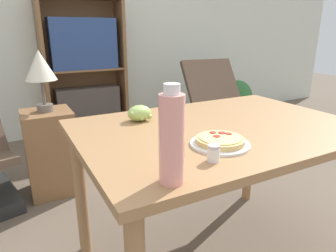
{
  "coord_description": "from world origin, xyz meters",
  "views": [
    {
      "loc": [
        -0.88,
        -0.96,
        1.18
      ],
      "look_at": [
        -0.35,
        0.03,
        0.82
      ],
      "focal_mm": 32.0,
      "sensor_mm": 36.0,
      "label": 1
    }
  ],
  "objects_px": {
    "lounge_chair_far": "(220,120)",
    "bookshelf": "(86,76)",
    "table_lamp": "(40,68)",
    "salt_shaker": "(213,153)",
    "pizza_on_plate": "(220,142)",
    "side_table": "(51,152)",
    "grape_bunch": "(140,113)",
    "drink_bottle": "(172,138)",
    "potted_plant_floor": "(236,102)"
  },
  "relations": [
    {
      "from": "potted_plant_floor",
      "to": "grape_bunch",
      "type": "bearing_deg",
      "value": -141.64
    },
    {
      "from": "lounge_chair_far",
      "to": "potted_plant_floor",
      "type": "height_order",
      "value": "lounge_chair_far"
    },
    {
      "from": "grape_bunch",
      "to": "lounge_chair_far",
      "type": "bearing_deg",
      "value": 38.73
    },
    {
      "from": "grape_bunch",
      "to": "table_lamp",
      "type": "relative_size",
      "value": 0.28
    },
    {
      "from": "drink_bottle",
      "to": "bookshelf",
      "type": "relative_size",
      "value": 0.19
    },
    {
      "from": "pizza_on_plate",
      "to": "side_table",
      "type": "height_order",
      "value": "pizza_on_plate"
    },
    {
      "from": "pizza_on_plate",
      "to": "salt_shaker",
      "type": "xyz_separation_m",
      "value": [
        -0.11,
        -0.11,
        0.01
      ]
    },
    {
      "from": "grape_bunch",
      "to": "lounge_chair_far",
      "type": "xyz_separation_m",
      "value": [
        1.35,
        1.09,
        -0.51
      ]
    },
    {
      "from": "drink_bottle",
      "to": "lounge_chair_far",
      "type": "relative_size",
      "value": 0.33
    },
    {
      "from": "lounge_chair_far",
      "to": "salt_shaker",
      "type": "bearing_deg",
      "value": -123.73
    },
    {
      "from": "grape_bunch",
      "to": "potted_plant_floor",
      "type": "relative_size",
      "value": 0.2
    },
    {
      "from": "pizza_on_plate",
      "to": "table_lamp",
      "type": "bearing_deg",
      "value": 109.31
    },
    {
      "from": "table_lamp",
      "to": "lounge_chair_far",
      "type": "bearing_deg",
      "value": 5.42
    },
    {
      "from": "side_table",
      "to": "bookshelf",
      "type": "bearing_deg",
      "value": 64.2
    },
    {
      "from": "grape_bunch",
      "to": "salt_shaker",
      "type": "xyz_separation_m",
      "value": [
        0.03,
        -0.56,
        -0.01
      ]
    },
    {
      "from": "pizza_on_plate",
      "to": "lounge_chair_far",
      "type": "xyz_separation_m",
      "value": [
        1.21,
        1.54,
        -0.48
      ]
    },
    {
      "from": "grape_bunch",
      "to": "table_lamp",
      "type": "distance_m",
      "value": 1.0
    },
    {
      "from": "salt_shaker",
      "to": "table_lamp",
      "type": "xyz_separation_m",
      "value": [
        -0.37,
        1.48,
        0.15
      ]
    },
    {
      "from": "pizza_on_plate",
      "to": "bookshelf",
      "type": "bearing_deg",
      "value": 88.07
    },
    {
      "from": "drink_bottle",
      "to": "potted_plant_floor",
      "type": "height_order",
      "value": "drink_bottle"
    },
    {
      "from": "table_lamp",
      "to": "salt_shaker",
      "type": "bearing_deg",
      "value": -75.93
    },
    {
      "from": "salt_shaker",
      "to": "potted_plant_floor",
      "type": "xyz_separation_m",
      "value": [
        1.96,
        2.13,
        -0.48
      ]
    },
    {
      "from": "lounge_chair_far",
      "to": "side_table",
      "type": "distance_m",
      "value": 1.7
    },
    {
      "from": "salt_shaker",
      "to": "bookshelf",
      "type": "height_order",
      "value": "bookshelf"
    },
    {
      "from": "lounge_chair_far",
      "to": "bookshelf",
      "type": "height_order",
      "value": "bookshelf"
    },
    {
      "from": "pizza_on_plate",
      "to": "potted_plant_floor",
      "type": "distance_m",
      "value": 2.78
    },
    {
      "from": "grape_bunch",
      "to": "salt_shaker",
      "type": "bearing_deg",
      "value": -86.62
    },
    {
      "from": "pizza_on_plate",
      "to": "potted_plant_floor",
      "type": "relative_size",
      "value": 0.4
    },
    {
      "from": "drink_bottle",
      "to": "side_table",
      "type": "xyz_separation_m",
      "value": [
        -0.18,
        1.54,
        -0.58
      ]
    },
    {
      "from": "drink_bottle",
      "to": "potted_plant_floor",
      "type": "xyz_separation_m",
      "value": [
        2.15,
        2.19,
        -0.59
      ]
    },
    {
      "from": "lounge_chair_far",
      "to": "side_table",
      "type": "relative_size",
      "value": 1.4
    },
    {
      "from": "salt_shaker",
      "to": "pizza_on_plate",
      "type": "bearing_deg",
      "value": 44.13
    },
    {
      "from": "grape_bunch",
      "to": "side_table",
      "type": "relative_size",
      "value": 0.19
    },
    {
      "from": "bookshelf",
      "to": "side_table",
      "type": "distance_m",
      "value": 1.36
    },
    {
      "from": "drink_bottle",
      "to": "table_lamp",
      "type": "xyz_separation_m",
      "value": [
        -0.18,
        1.54,
        0.04
      ]
    },
    {
      "from": "grape_bunch",
      "to": "table_lamp",
      "type": "height_order",
      "value": "table_lamp"
    },
    {
      "from": "salt_shaker",
      "to": "bookshelf",
      "type": "relative_size",
      "value": 0.04
    },
    {
      "from": "salt_shaker",
      "to": "lounge_chair_far",
      "type": "relative_size",
      "value": 0.07
    },
    {
      "from": "grape_bunch",
      "to": "table_lamp",
      "type": "xyz_separation_m",
      "value": [
        -0.34,
        0.93,
        0.14
      ]
    },
    {
      "from": "salt_shaker",
      "to": "side_table",
      "type": "height_order",
      "value": "salt_shaker"
    },
    {
      "from": "pizza_on_plate",
      "to": "bookshelf",
      "type": "xyz_separation_m",
      "value": [
        0.09,
        2.55,
        -0.08
      ]
    },
    {
      "from": "lounge_chair_far",
      "to": "bookshelf",
      "type": "distance_m",
      "value": 1.57
    },
    {
      "from": "drink_bottle",
      "to": "side_table",
      "type": "distance_m",
      "value": 1.66
    },
    {
      "from": "side_table",
      "to": "table_lamp",
      "type": "relative_size",
      "value": 1.47
    },
    {
      "from": "bookshelf",
      "to": "grape_bunch",
      "type": "bearing_deg",
      "value": -96.23
    },
    {
      "from": "pizza_on_plate",
      "to": "lounge_chair_far",
      "type": "bearing_deg",
      "value": 51.72
    },
    {
      "from": "salt_shaker",
      "to": "lounge_chair_far",
      "type": "distance_m",
      "value": 2.17
    },
    {
      "from": "drink_bottle",
      "to": "grape_bunch",
      "type": "bearing_deg",
      "value": 75.32
    },
    {
      "from": "bookshelf",
      "to": "side_table",
      "type": "xyz_separation_m",
      "value": [
        -0.57,
        -1.17,
        -0.38
      ]
    },
    {
      "from": "pizza_on_plate",
      "to": "salt_shaker",
      "type": "bearing_deg",
      "value": -135.87
    }
  ]
}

